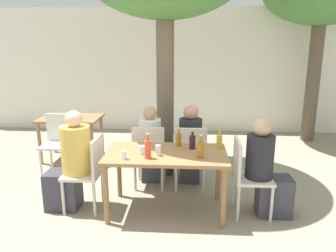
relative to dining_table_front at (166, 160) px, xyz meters
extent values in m
plane|color=gray|center=(0.00, 0.00, -0.67)|extent=(30.00, 30.00, 0.00)
cube|color=white|center=(0.00, 3.91, 0.73)|extent=(10.00, 0.08, 2.80)
cylinder|color=brown|center=(-0.10, 1.21, 0.56)|extent=(0.26, 0.26, 2.47)
cylinder|color=brown|center=(2.81, 3.27, 0.57)|extent=(0.27, 0.27, 2.48)
cube|color=#996B42|center=(0.00, 0.00, 0.07)|extent=(1.44, 0.82, 0.04)
cylinder|color=#996B42|center=(-0.66, -0.35, -0.31)|extent=(0.06, 0.06, 0.72)
cylinder|color=#996B42|center=(0.66, -0.35, -0.31)|extent=(0.06, 0.06, 0.72)
cylinder|color=#996B42|center=(-0.66, 0.35, -0.31)|extent=(0.06, 0.06, 0.72)
cylinder|color=#996B42|center=(0.66, 0.35, -0.31)|extent=(0.06, 0.06, 0.72)
cube|color=#996B42|center=(-1.82, 1.80, 0.07)|extent=(1.03, 0.74, 0.04)
cylinder|color=#996B42|center=(-2.27, 1.49, -0.31)|extent=(0.06, 0.06, 0.72)
cylinder|color=#996B42|center=(-1.36, 1.49, -0.31)|extent=(0.06, 0.06, 0.72)
cylinder|color=#996B42|center=(-2.27, 2.11, -0.31)|extent=(0.06, 0.06, 0.72)
cylinder|color=#996B42|center=(-1.36, 2.11, -0.31)|extent=(0.06, 0.06, 0.72)
cube|color=beige|center=(-1.04, 0.00, -0.21)|extent=(0.44, 0.44, 0.04)
cube|color=beige|center=(-0.84, 0.00, 0.03)|extent=(0.04, 0.44, 0.45)
cylinder|color=beige|center=(-1.23, 0.19, -0.45)|extent=(0.04, 0.04, 0.44)
cylinder|color=beige|center=(-1.23, -0.19, -0.45)|extent=(0.04, 0.04, 0.44)
cylinder|color=beige|center=(-0.85, 0.19, -0.45)|extent=(0.04, 0.04, 0.44)
cylinder|color=beige|center=(-0.85, -0.19, -0.45)|extent=(0.04, 0.04, 0.44)
cube|color=beige|center=(1.04, 0.00, -0.21)|extent=(0.44, 0.44, 0.04)
cube|color=beige|center=(0.84, 0.00, 0.03)|extent=(0.04, 0.44, 0.45)
cylinder|color=beige|center=(1.23, -0.19, -0.45)|extent=(0.04, 0.04, 0.44)
cylinder|color=beige|center=(1.23, 0.19, -0.45)|extent=(0.04, 0.04, 0.44)
cylinder|color=beige|center=(0.85, -0.19, -0.45)|extent=(0.04, 0.04, 0.44)
cylinder|color=beige|center=(0.85, 0.19, -0.45)|extent=(0.04, 0.04, 0.44)
cube|color=beige|center=(-0.29, 0.73, -0.21)|extent=(0.44, 0.44, 0.04)
cube|color=beige|center=(-0.29, 0.53, 0.03)|extent=(0.44, 0.04, 0.45)
cylinder|color=beige|center=(-0.10, 0.92, -0.45)|extent=(0.04, 0.04, 0.44)
cylinder|color=beige|center=(-0.48, 0.92, -0.45)|extent=(0.04, 0.04, 0.44)
cylinder|color=beige|center=(-0.10, 0.54, -0.45)|extent=(0.04, 0.04, 0.44)
cylinder|color=beige|center=(-0.48, 0.54, -0.45)|extent=(0.04, 0.04, 0.44)
cube|color=beige|center=(0.29, 0.73, -0.21)|extent=(0.44, 0.44, 0.04)
cube|color=beige|center=(0.29, 0.53, 0.03)|extent=(0.44, 0.04, 0.45)
cylinder|color=beige|center=(0.48, 0.92, -0.45)|extent=(0.04, 0.04, 0.44)
cylinder|color=beige|center=(0.10, 0.92, -0.45)|extent=(0.04, 0.04, 0.44)
cylinder|color=beige|center=(0.48, 0.54, -0.45)|extent=(0.04, 0.04, 0.44)
cylinder|color=beige|center=(0.10, 0.54, -0.45)|extent=(0.04, 0.04, 0.44)
cube|color=beige|center=(-1.82, 1.11, -0.21)|extent=(0.44, 0.44, 0.04)
cube|color=beige|center=(-1.82, 1.31, 0.03)|extent=(0.44, 0.04, 0.45)
cylinder|color=beige|center=(-2.01, 0.92, -0.45)|extent=(0.04, 0.04, 0.44)
cylinder|color=beige|center=(-1.63, 0.92, -0.45)|extent=(0.04, 0.04, 0.44)
cylinder|color=beige|center=(-2.01, 1.30, -0.45)|extent=(0.04, 0.04, 0.44)
cylinder|color=beige|center=(-1.63, 1.30, -0.45)|extent=(0.04, 0.04, 0.44)
cube|color=#383842|center=(-1.30, 0.00, -0.43)|extent=(0.40, 0.32, 0.48)
cylinder|color=gold|center=(-1.10, 0.00, 0.10)|extent=(0.35, 0.35, 0.59)
sphere|color=beige|center=(-1.10, 0.00, 0.48)|extent=(0.20, 0.20, 0.20)
cube|color=#383842|center=(1.30, 0.00, -0.43)|extent=(0.40, 0.29, 0.48)
cylinder|color=#232328|center=(1.10, 0.00, 0.06)|extent=(0.32, 0.32, 0.52)
sphere|color=tan|center=(1.10, 0.00, 0.42)|extent=(0.21, 0.21, 0.21)
cube|color=#383842|center=(-0.29, 0.99, -0.43)|extent=(0.28, 0.40, 0.48)
cylinder|color=white|center=(-0.29, 0.79, 0.06)|extent=(0.31, 0.31, 0.50)
sphere|color=tan|center=(-0.29, 0.79, 0.39)|extent=(0.19, 0.19, 0.19)
cube|color=#383842|center=(0.29, 0.99, -0.43)|extent=(0.29, 0.40, 0.48)
cylinder|color=#232328|center=(0.29, 0.79, 0.06)|extent=(0.32, 0.32, 0.52)
sphere|color=tan|center=(0.29, 0.79, 0.42)|extent=(0.21, 0.21, 0.21)
cylinder|color=#DB4C2D|center=(-0.19, -0.21, 0.19)|extent=(0.07, 0.07, 0.21)
cylinder|color=#DB4C2D|center=(-0.19, -0.21, 0.33)|extent=(0.03, 0.03, 0.07)
cylinder|color=gold|center=(-0.19, -0.21, 0.37)|extent=(0.04, 0.04, 0.01)
cylinder|color=#9E661E|center=(0.40, -0.15, 0.18)|extent=(0.07, 0.07, 0.19)
cylinder|color=#9E661E|center=(0.40, -0.15, 0.31)|extent=(0.03, 0.03, 0.07)
cylinder|color=gold|center=(0.40, -0.15, 0.35)|extent=(0.04, 0.04, 0.01)
cylinder|color=gold|center=(0.64, 0.23, 0.17)|extent=(0.07, 0.07, 0.16)
cylinder|color=gold|center=(0.64, 0.23, 0.28)|extent=(0.03, 0.03, 0.06)
cylinder|color=gold|center=(0.64, 0.23, 0.32)|extent=(0.03, 0.03, 0.01)
cylinder|color=#331923|center=(0.31, 0.16, 0.17)|extent=(0.08, 0.08, 0.17)
cylinder|color=#331923|center=(0.31, 0.16, 0.28)|extent=(0.03, 0.03, 0.06)
cylinder|color=gold|center=(0.31, 0.16, 0.32)|extent=(0.04, 0.04, 0.01)
cylinder|color=#9E661E|center=(0.14, 0.25, 0.17)|extent=(0.06, 0.06, 0.17)
cylinder|color=#9E661E|center=(0.14, 0.25, 0.29)|extent=(0.03, 0.03, 0.06)
cylinder|color=gold|center=(0.14, 0.25, 0.33)|extent=(0.03, 0.03, 0.01)
cylinder|color=white|center=(-0.46, -0.26, 0.14)|extent=(0.06, 0.06, 0.10)
cylinder|color=white|center=(-0.09, -0.11, 0.15)|extent=(0.06, 0.06, 0.12)
cylinder|color=white|center=(-0.28, -0.07, 0.14)|extent=(0.07, 0.07, 0.10)
camera|label=1|loc=(0.26, -3.68, 1.35)|focal=35.00mm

